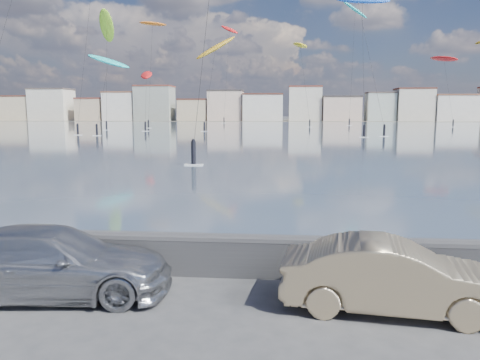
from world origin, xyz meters
name	(u,v)px	position (x,y,z in m)	size (l,w,h in m)	color
ground	(169,324)	(0.00, 0.00, 0.00)	(700.00, 700.00, 0.00)	#333335
bay_water	(273,130)	(0.00, 91.50, 0.01)	(500.00, 177.00, 0.00)	#485368
far_shore_strip	(278,120)	(0.00, 200.00, 0.01)	(500.00, 60.00, 0.00)	#4C473D
seawall	(195,252)	(0.00, 2.70, 0.58)	(400.00, 0.36, 1.08)	#28282B
far_buildings	(281,106)	(1.31, 186.00, 6.03)	(240.79, 13.26, 14.60)	beige
car_silver	(52,262)	(-2.87, 1.16, 0.75)	(2.11, 5.18, 1.50)	#A4A5AB
car_champagne	(392,276)	(4.35, 0.99, 0.73)	(1.54, 4.41, 1.45)	tan
kitesurfer_0	(229,31)	(-16.66, 157.56, 31.52)	(8.34, 12.70, 34.21)	red
kitesurfer_2	(146,76)	(-28.83, 97.55, 12.00)	(6.88, 18.78, 13.98)	red
kitesurfer_3	(362,2)	(14.82, 73.15, 21.75)	(9.26, 10.34, 23.49)	blue
kitesurfer_4	(108,63)	(-30.48, 78.62, 13.00)	(7.97, 14.63, 15.12)	#19BFBF
kitesurfer_6	(215,48)	(-12.94, 97.21, 17.73)	(9.89, 16.63, 21.03)	#BF8C19
kitesurfer_14	(355,11)	(22.99, 138.01, 33.24)	(8.65, 16.24, 36.65)	#19BFBF
kitesurfer_16	(152,25)	(-29.90, 107.55, 24.77)	(8.96, 10.07, 26.28)	orange
kitesurfer_18	(300,46)	(6.52, 123.61, 21.59)	(5.84, 17.72, 23.61)	yellow
kitesurfer_19	(444,59)	(43.91, 121.68, 17.45)	(6.62, 12.01, 19.13)	red
kitesurfer_20	(107,27)	(-38.78, 100.61, 23.36)	(6.85, 17.68, 27.40)	#8CD826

